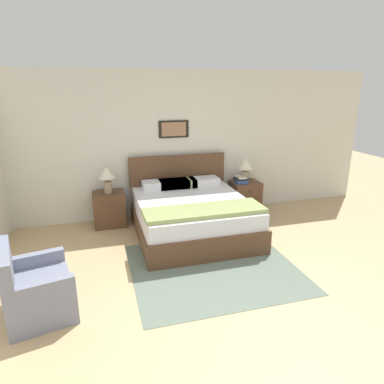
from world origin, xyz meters
TOP-DOWN VIEW (x-y plane):
  - ground_plane at (0.00, 0.00)m, footprint 16.00×16.00m
  - wall_back at (0.00, 3.30)m, footprint 7.91×0.09m
  - area_rug_main at (0.08, 1.11)m, footprint 2.15×1.93m
  - bed at (0.11, 2.26)m, footprint 1.77×1.98m
  - armchair at (-2.03, 0.72)m, footprint 0.80×0.88m
  - nightstand_near_window at (-1.15, 3.00)m, footprint 0.53×0.47m
  - nightstand_by_door at (1.38, 3.00)m, footprint 0.53×0.47m
  - table_lamp_near_window at (-1.15, 2.99)m, footprint 0.28×0.28m
  - table_lamp_by_door at (1.36, 2.99)m, footprint 0.28×0.28m
  - book_thick_bottom at (1.26, 2.96)m, footprint 0.21×0.25m
  - book_hardcover_middle at (1.26, 2.96)m, footprint 0.24×0.27m
  - book_novel_upper at (1.26, 2.96)m, footprint 0.24×0.24m
  - book_slim_near_top at (1.26, 2.96)m, footprint 0.16×0.25m

SIDE VIEW (x-z plane):
  - ground_plane at x=0.00m, z-range 0.00..0.00m
  - area_rug_main at x=0.08m, z-range 0.00..0.01m
  - armchair at x=-2.03m, z-range -0.12..0.68m
  - nightstand_near_window at x=-1.15m, z-range 0.00..0.59m
  - nightstand_by_door at x=1.38m, z-range 0.00..0.59m
  - bed at x=0.11m, z-range -0.23..0.90m
  - book_thick_bottom at x=1.26m, z-range 0.59..0.62m
  - book_hardcover_middle at x=1.26m, z-range 0.62..0.65m
  - book_novel_upper at x=1.26m, z-range 0.65..0.69m
  - book_slim_near_top at x=1.26m, z-range 0.69..0.71m
  - table_lamp_near_window at x=-1.15m, z-range 0.67..1.13m
  - table_lamp_by_door at x=1.36m, z-range 0.67..1.13m
  - wall_back at x=0.00m, z-range 0.00..2.60m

